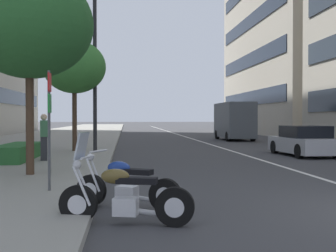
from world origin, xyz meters
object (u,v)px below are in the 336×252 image
(motorcycle_mid_row, at_px, (126,187))
(car_approaching_light, at_px, (304,142))
(motorcycle_far_end_row, at_px, (123,198))
(street_lamp_with_banners, at_px, (101,43))
(street_tree_far_plaza, at_px, (74,67))
(pedestrian_on_plaza, at_px, (44,137))
(delivery_van_ahead, at_px, (234,120))
(parking_sign_by_curb, at_px, (49,115))
(street_tree_by_lamp_post, at_px, (29,25))

(motorcycle_mid_row, bearing_deg, car_approaching_light, -99.58)
(motorcycle_far_end_row, height_order, street_lamp_with_banners, street_lamp_with_banners)
(street_tree_far_plaza, bearing_deg, pedestrian_on_plaza, 173.13)
(motorcycle_far_end_row, relative_size, car_approaching_light, 0.51)
(car_approaching_light, distance_m, delivery_van_ahead, 14.20)
(street_tree_far_plaza, bearing_deg, motorcycle_mid_row, -169.38)
(parking_sign_by_curb, relative_size, street_tree_far_plaza, 0.49)
(street_tree_by_lamp_post, height_order, pedestrian_on_plaza, street_tree_by_lamp_post)
(motorcycle_mid_row, bearing_deg, motorcycle_far_end_row, 114.76)
(motorcycle_far_end_row, relative_size, parking_sign_by_curb, 0.84)
(car_approaching_light, distance_m, street_lamp_with_banners, 10.51)
(delivery_van_ahead, height_order, street_tree_far_plaza, street_tree_far_plaza)
(motorcycle_mid_row, bearing_deg, street_tree_by_lamp_post, -30.65)
(street_lamp_with_banners, bearing_deg, motorcycle_far_end_row, -175.45)
(motorcycle_mid_row, height_order, street_tree_far_plaza, street_tree_far_plaza)
(delivery_van_ahead, relative_size, pedestrian_on_plaza, 3.21)
(delivery_van_ahead, xyz_separation_m, parking_sign_by_curb, (-23.73, 10.02, 0.22))
(parking_sign_by_curb, xyz_separation_m, pedestrian_on_plaza, (6.80, 1.35, -0.74))
(street_tree_by_lamp_post, relative_size, pedestrian_on_plaza, 3.28)
(pedestrian_on_plaza, bearing_deg, car_approaching_light, 4.56)
(parking_sign_by_curb, xyz_separation_m, street_lamp_with_banners, (11.53, -0.45, 3.53))
(car_approaching_light, height_order, street_tree_by_lamp_post, street_tree_by_lamp_post)
(motorcycle_far_end_row, relative_size, street_lamp_with_banners, 0.24)
(car_approaching_light, xyz_separation_m, street_lamp_with_banners, (1.97, 9.21, 4.65))
(motorcycle_far_end_row, xyz_separation_m, delivery_van_ahead, (26.29, -8.45, 1.10))
(delivery_van_ahead, relative_size, street_tree_by_lamp_post, 0.98)
(car_approaching_light, bearing_deg, street_tree_by_lamp_post, 120.10)
(motorcycle_far_end_row, distance_m, car_approaching_light, 14.58)
(motorcycle_far_end_row, relative_size, street_tree_far_plaza, 0.41)
(street_lamp_with_banners, bearing_deg, street_tree_far_plaza, 91.12)
(motorcycle_far_end_row, distance_m, motorcycle_mid_row, 1.24)
(street_tree_by_lamp_post, distance_m, street_tree_far_plaza, 8.72)
(motorcycle_mid_row, xyz_separation_m, parking_sign_by_curb, (1.33, 1.62, 1.34))
(motorcycle_far_end_row, xyz_separation_m, motorcycle_mid_row, (1.24, -0.05, -0.03))
(parking_sign_by_curb, bearing_deg, motorcycle_mid_row, -129.38)
(motorcycle_far_end_row, distance_m, parking_sign_by_curb, 3.29)
(motorcycle_mid_row, relative_size, parking_sign_by_curb, 0.77)
(parking_sign_by_curb, height_order, street_tree_far_plaza, street_tree_far_plaza)
(motorcycle_far_end_row, distance_m, street_tree_far_plaza, 14.73)
(motorcycle_far_end_row, bearing_deg, motorcycle_mid_row, -78.22)
(street_tree_far_plaza, bearing_deg, motorcycle_far_end_row, -170.47)
(pedestrian_on_plaza, bearing_deg, delivery_van_ahead, 46.61)
(parking_sign_by_curb, distance_m, street_lamp_with_banners, 12.07)
(motorcycle_mid_row, bearing_deg, delivery_van_ahead, -81.65)
(car_approaching_light, distance_m, street_tree_by_lamp_post, 13.14)
(delivery_van_ahead, relative_size, street_lamp_with_banners, 0.62)
(motorcycle_mid_row, relative_size, street_lamp_with_banners, 0.22)
(delivery_van_ahead, xyz_separation_m, pedestrian_on_plaza, (-16.93, 11.37, -0.52))
(car_approaching_light, bearing_deg, street_lamp_with_banners, 75.61)
(delivery_van_ahead, bearing_deg, street_lamp_with_banners, 141.78)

